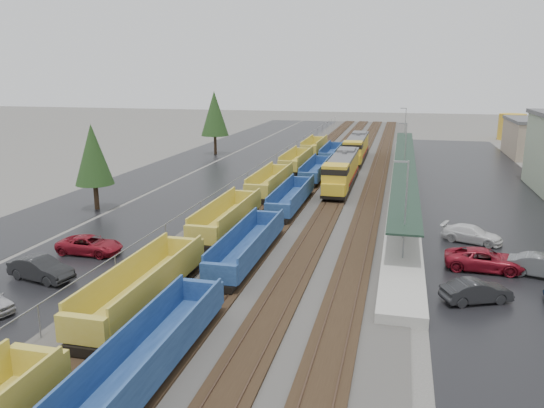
{
  "coord_description": "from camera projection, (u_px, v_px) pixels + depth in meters",
  "views": [
    {
      "loc": [
        8.88,
        -18.43,
        14.06
      ],
      "look_at": [
        -2.61,
        28.75,
        2.0
      ],
      "focal_mm": 35.0,
      "sensor_mm": 36.0,
      "label": 1
    }
  ],
  "objects": [
    {
      "name": "distant_hills",
      "position": [
        495.0,
        109.0,
        211.18
      ],
      "size": [
        301.0,
        140.0,
        25.2
      ],
      "color": "#495844",
      "rests_on": "ground"
    },
    {
      "name": "parked_car_east_b",
      "position": [
        485.0,
        260.0,
        38.64
      ],
      "size": [
        2.83,
        5.72,
        1.56
      ],
      "primitive_type": "imported",
      "rotation": [
        0.0,
        0.0,
        1.53
      ],
      "color": "maroon",
      "rests_on": "ground"
    },
    {
      "name": "parked_car_west_b",
      "position": [
        41.0,
        269.0,
        36.78
      ],
      "size": [
        2.67,
        5.15,
        1.61
      ],
      "primitive_type": "imported",
      "rotation": [
        0.0,
        0.0,
        1.37
      ],
      "color": "black",
      "rests_on": "ground"
    },
    {
      "name": "parked_car_east_a",
      "position": [
        476.0,
        291.0,
        33.21
      ],
      "size": [
        3.19,
        4.63,
        1.45
      ],
      "primitive_type": "imported",
      "rotation": [
        0.0,
        0.0,
        1.99
      ],
      "color": "black",
      "rests_on": "ground"
    },
    {
      "name": "locomotive_trail",
      "position": [
        356.0,
        148.0,
        85.24
      ],
      "size": [
        2.82,
        18.62,
        4.21
      ],
      "color": "black",
      "rests_on": "ground"
    },
    {
      "name": "storage_tank",
      "position": [
        512.0,
        127.0,
        113.55
      ],
      "size": [
        5.54,
        5.54,
        5.54
      ],
      "primitive_type": "cylinder",
      "color": "gold",
      "rests_on": "ground"
    },
    {
      "name": "chainlink_fence",
      "position": [
        274.0,
        158.0,
        79.7
      ],
      "size": [
        0.08,
        160.04,
        2.02
      ],
      "color": "gray",
      "rests_on": "ground"
    },
    {
      "name": "west_parking_lot",
      "position": [
        242.0,
        165.0,
        82.82
      ],
      "size": [
        10.0,
        160.0,
        0.02
      ],
      "primitive_type": "cube",
      "color": "black",
      "rests_on": "ground"
    },
    {
      "name": "station_platform",
      "position": [
        403.0,
        180.0,
        67.6
      ],
      "size": [
        3.0,
        80.0,
        8.0
      ],
      "color": "#9E9B93",
      "rests_on": "ground"
    },
    {
      "name": "tree_west_near",
      "position": [
        93.0,
        155.0,
        54.74
      ],
      "size": [
        3.96,
        3.96,
        9.0
      ],
      "color": "#332316",
      "rests_on": "ground"
    },
    {
      "name": "tree_west_far",
      "position": [
        215.0,
        114.0,
        92.38
      ],
      "size": [
        4.84,
        4.84,
        11.0
      ],
      "color": "#332316",
      "rests_on": "ground"
    },
    {
      "name": "parked_car_west_c",
      "position": [
        90.0,
        245.0,
        42.12
      ],
      "size": [
        2.41,
        5.22,
        1.45
      ],
      "primitive_type": "imported",
      "rotation": [
        0.0,
        0.0,
        1.57
      ],
      "color": "maroon",
      "rests_on": "ground"
    },
    {
      "name": "trackbed",
      "position": [
        338.0,
        168.0,
        79.34
      ],
      "size": [
        14.6,
        160.0,
        0.22
      ],
      "color": "black",
      "rests_on": "ground"
    },
    {
      "name": "well_string_blue",
      "position": [
        274.0,
        218.0,
        48.32
      ],
      "size": [
        2.53,
        96.86,
        2.24
      ],
      "color": "navy",
      "rests_on": "ground"
    },
    {
      "name": "parked_car_east_e",
      "position": [
        544.0,
        267.0,
        37.27
      ],
      "size": [
        2.84,
        5.04,
        1.57
      ],
      "primitive_type": "imported",
      "rotation": [
        0.0,
        0.0,
        1.31
      ],
      "color": "#545759",
      "rests_on": "ground"
    },
    {
      "name": "west_road",
      "position": [
        183.0,
        163.0,
        85.12
      ],
      "size": [
        9.0,
        160.0,
        0.02
      ],
      "primitive_type": "cube",
      "color": "black",
      "rests_on": "ground"
    },
    {
      "name": "locomotive_lead",
      "position": [
        342.0,
        171.0,
        65.44
      ],
      "size": [
        2.82,
        18.62,
        4.21
      ],
      "color": "black",
      "rests_on": "ground"
    },
    {
      "name": "ballast_strip",
      "position": [
        338.0,
        169.0,
        79.37
      ],
      "size": [
        20.0,
        160.0,
        0.08
      ],
      "primitive_type": "cube",
      "color": "#302D2B",
      "rests_on": "ground"
    },
    {
      "name": "east_commuter_lot",
      "position": [
        482.0,
        189.0,
        65.58
      ],
      "size": [
        16.0,
        100.0,
        0.02
      ],
      "primitive_type": "cube",
      "color": "black",
      "rests_on": "ground"
    },
    {
      "name": "well_string_yellow",
      "position": [
        252.0,
        198.0,
        55.7
      ],
      "size": [
        2.8,
        95.48,
        2.48
      ],
      "color": "gold",
      "rests_on": "ground"
    },
    {
      "name": "parked_car_east_c",
      "position": [
        472.0,
        234.0,
        44.96
      ],
      "size": [
        3.58,
        5.38,
        1.45
      ],
      "primitive_type": "imported",
      "rotation": [
        0.0,
        0.0,
        1.23
      ],
      "color": "silver",
      "rests_on": "ground"
    }
  ]
}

